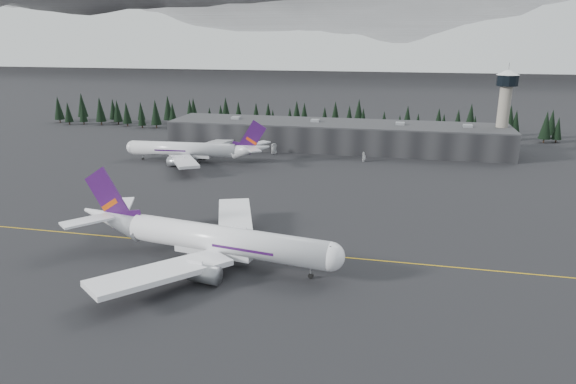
% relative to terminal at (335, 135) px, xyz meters
% --- Properties ---
extents(ground, '(1400.00, 1400.00, 0.00)m').
position_rel_terminal_xyz_m(ground, '(0.00, -125.00, -6.30)').
color(ground, black).
rests_on(ground, ground).
extents(taxiline, '(400.00, 0.40, 0.02)m').
position_rel_terminal_xyz_m(taxiline, '(0.00, -127.00, -6.29)').
color(taxiline, gold).
rests_on(taxiline, ground).
extents(terminal, '(160.00, 30.00, 12.60)m').
position_rel_terminal_xyz_m(terminal, '(0.00, 0.00, 0.00)').
color(terminal, black).
rests_on(terminal, ground).
extents(control_tower, '(10.00, 10.00, 37.70)m').
position_rel_terminal_xyz_m(control_tower, '(75.00, 3.00, 17.11)').
color(control_tower, gray).
rests_on(control_tower, ground).
extents(treeline, '(360.00, 20.00, 15.00)m').
position_rel_terminal_xyz_m(treeline, '(0.00, 37.00, 1.20)').
color(treeline, black).
rests_on(treeline, ground).
extents(mountain_ridge, '(4400.00, 900.00, 420.00)m').
position_rel_terminal_xyz_m(mountain_ridge, '(0.00, 875.00, -6.30)').
color(mountain_ridge, white).
rests_on(mountain_ridge, ground).
extents(jet_main, '(70.26, 64.42, 20.75)m').
position_rel_terminal_xyz_m(jet_main, '(-13.71, -135.86, -0.45)').
color(jet_main, white).
rests_on(jet_main, ground).
extents(jet_parked, '(64.08, 59.02, 18.83)m').
position_rel_terminal_xyz_m(jet_parked, '(-54.77, -40.87, -0.99)').
color(jet_parked, silver).
rests_on(jet_parked, ground).
extents(gse_vehicle_a, '(3.91, 5.52, 1.40)m').
position_rel_terminal_xyz_m(gse_vehicle_a, '(-25.88, -18.80, -5.60)').
color(gse_vehicle_a, silver).
rests_on(gse_vehicle_a, ground).
extents(gse_vehicle_b, '(4.44, 2.10, 1.47)m').
position_rel_terminal_xyz_m(gse_vehicle_b, '(15.79, -24.75, -5.57)').
color(gse_vehicle_b, silver).
rests_on(gse_vehicle_b, ground).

